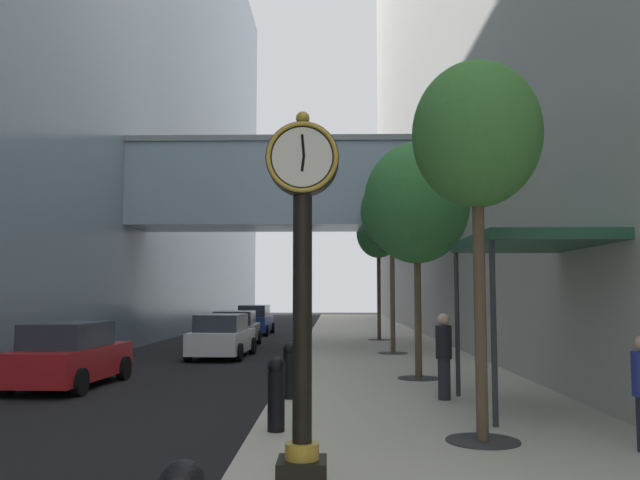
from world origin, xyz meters
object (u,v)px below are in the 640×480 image
at_px(street_tree_near, 477,138).
at_px(car_grey_trailing, 235,329).
at_px(car_blue_far, 255,320).
at_px(pedestrian_by_clock, 444,353).
at_px(bollard_third, 276,392).
at_px(street_tree_far, 378,234).
at_px(bollard_fourth, 290,369).
at_px(street_tree_mid_far, 392,213).
at_px(street_tree_mid_near, 417,203).
at_px(car_red_near, 70,356).
at_px(street_clock, 302,279).
at_px(bollard_fifth, 298,355).
at_px(car_white_mid, 222,336).

distance_m(street_tree_near, car_grey_trailing, 20.69).
bearing_deg(car_blue_far, pedestrian_by_clock, -73.91).
xyz_separation_m(bollard_third, street_tree_far, (3.14, 20.98, 4.54)).
height_order(bollard_third, bollard_fourth, same).
xyz_separation_m(bollard_fourth, street_tree_mid_far, (3.14, 10.52, 4.64)).
distance_m(street_tree_mid_near, car_red_near, 9.71).
height_order(street_tree_mid_far, pedestrian_by_clock, street_tree_mid_far).
height_order(street_tree_far, car_grey_trailing, street_tree_far).
relative_size(street_clock, street_tree_mid_far, 0.65).
height_order(street_clock, street_tree_mid_far, street_tree_mid_far).
relative_size(bollard_fifth, street_tree_mid_far, 0.18).
height_order(street_tree_far, car_red_near, street_tree_far).
distance_m(street_tree_mid_near, street_tree_far, 14.44).
xyz_separation_m(street_tree_near, street_tree_mid_near, (0.00, 7.21, -0.01)).
height_order(street_tree_near, street_tree_mid_near, street_tree_mid_near).
relative_size(street_tree_near, car_red_near, 1.38).
bearing_deg(bollard_third, car_white_mid, 103.36).
xyz_separation_m(street_tree_far, car_grey_trailing, (-6.62, -2.44, -4.52)).
bearing_deg(bollard_third, street_tree_mid_near, 64.41).
xyz_separation_m(bollard_fifth, pedestrian_by_clock, (3.23, -3.33, 0.34)).
bearing_deg(car_red_near, car_blue_far, 84.43).
distance_m(car_white_mid, car_grey_trailing, 5.12).
height_order(bollard_third, bollard_fifth, same).
distance_m(street_tree_mid_far, street_tree_far, 7.21).
relative_size(bollard_fourth, car_grey_trailing, 0.27).
xyz_separation_m(street_tree_mid_near, car_red_near, (-8.84, -0.82, -3.95)).
distance_m(bollard_fifth, car_blue_far, 20.76).
relative_size(street_tree_mid_near, car_grey_trailing, 1.42).
bearing_deg(bollard_third, street_tree_near, -11.76).
height_order(street_tree_near, street_tree_mid_far, street_tree_mid_far).
distance_m(bollard_fourth, pedestrian_by_clock, 3.25).
bearing_deg(pedestrian_by_clock, bollard_fifth, 134.16).
height_order(street_tree_mid_far, street_tree_far, street_tree_mid_far).
distance_m(bollard_fourth, car_red_near, 6.21).
xyz_separation_m(street_tree_mid_near, car_white_mid, (-6.33, 6.87, -3.96)).
relative_size(street_tree_far, car_white_mid, 1.49).
xyz_separation_m(bollard_third, street_tree_mid_far, (3.14, 13.77, 4.64)).
relative_size(street_tree_mid_far, street_tree_far, 1.03).
bearing_deg(street_tree_far, car_grey_trailing, -159.80).
relative_size(street_tree_far, car_red_near, 1.53).
height_order(street_tree_far, car_white_mid, street_tree_far).
bearing_deg(car_red_near, bollard_third, -45.19).
bearing_deg(pedestrian_by_clock, car_red_near, 164.00).
bearing_deg(street_tree_near, car_white_mid, 114.20).
bearing_deg(bollard_fourth, car_white_mid, 107.39).
distance_m(street_clock, car_red_near, 11.01).
xyz_separation_m(bollard_fifth, street_tree_near, (3.14, -7.16, 3.99)).
xyz_separation_m(street_clock, street_tree_near, (2.57, 2.50, 2.24)).
relative_size(bollard_fifth, street_tree_mid_near, 0.19).
distance_m(street_tree_far, car_white_mid, 10.84).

